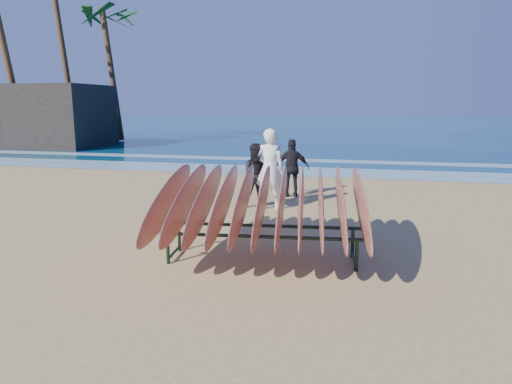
% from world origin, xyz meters
% --- Properties ---
extents(ground, '(120.00, 120.00, 0.00)m').
position_xyz_m(ground, '(0.00, 0.00, 0.00)').
color(ground, tan).
rests_on(ground, ground).
extents(ocean, '(160.00, 160.00, 0.00)m').
position_xyz_m(ocean, '(0.00, 55.00, 0.01)').
color(ocean, navy).
rests_on(ocean, ground).
extents(foam_near, '(160.00, 160.00, 0.00)m').
position_xyz_m(foam_near, '(0.00, 10.00, 0.01)').
color(foam_near, white).
rests_on(foam_near, ground).
extents(foam_far, '(160.00, 160.00, 0.00)m').
position_xyz_m(foam_far, '(0.00, 13.50, 0.01)').
color(foam_far, white).
rests_on(foam_far, ground).
extents(surfboard_rack, '(3.52, 3.42, 1.61)m').
position_xyz_m(surfboard_rack, '(0.33, -0.15, 0.96)').
color(surfboard_rack, black).
rests_on(surfboard_rack, ground).
extents(person_white, '(0.75, 0.53, 1.96)m').
position_xyz_m(person_white, '(-0.32, 3.56, 0.98)').
color(person_white, white).
rests_on(person_white, ground).
extents(person_dark_a, '(0.92, 0.81, 1.59)m').
position_xyz_m(person_dark_a, '(-0.62, 3.56, 0.79)').
color(person_dark_a, black).
rests_on(person_dark_a, ground).
extents(person_dark_b, '(0.99, 0.56, 1.59)m').
position_xyz_m(person_dark_b, '(-0.02, 5.17, 0.79)').
color(person_dark_b, black).
rests_on(person_dark_b, ground).
extents(building, '(8.17, 4.54, 3.63)m').
position_xyz_m(building, '(-17.34, 16.82, 1.81)').
color(building, '#2D2823').
rests_on(building, ground).
extents(palm_mid, '(5.20, 5.20, 8.77)m').
position_xyz_m(palm_mid, '(-14.69, 21.14, 7.92)').
color(palm_mid, brown).
rests_on(palm_mid, ground).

